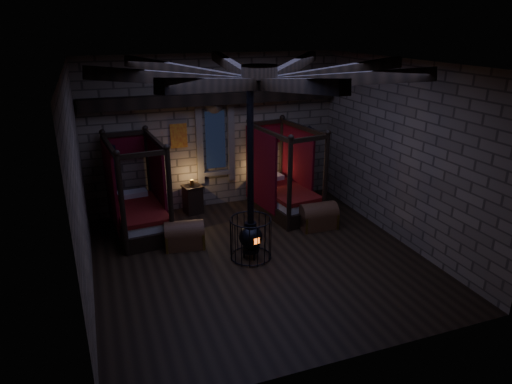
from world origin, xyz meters
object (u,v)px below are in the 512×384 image
object	(u,v)px
trunk_left	(185,235)
stove	(251,234)
trunk_right	(318,216)
bed_right	(283,191)
bed_left	(139,210)

from	to	relation	value
trunk_left	stove	world-z (taller)	stove
trunk_left	trunk_right	world-z (taller)	trunk_right
bed_right	stove	size ratio (longest dim) A/B	0.59
bed_left	trunk_right	size ratio (longest dim) A/B	2.47
trunk_left	stove	distance (m)	1.66
stove	trunk_right	bearing A→B (deg)	10.72
trunk_left	trunk_right	size ratio (longest dim) A/B	1.03
bed_right	stove	world-z (taller)	stove
bed_right	trunk_left	distance (m)	3.24
trunk_left	trunk_right	xyz separation A→B (m)	(3.41, -0.10, 0.01)
bed_left	bed_right	bearing A→B (deg)	-5.62
bed_left	bed_right	distance (m)	3.88
bed_left	stove	bearing A→B (deg)	-51.35
trunk_right	bed_right	bearing A→B (deg)	109.45
trunk_left	bed_left	bearing A→B (deg)	134.36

